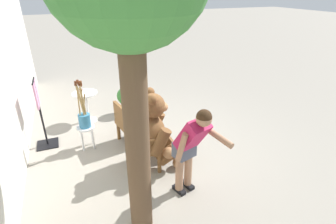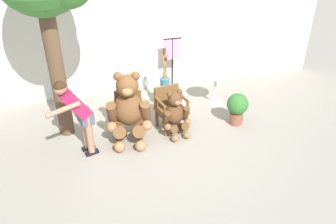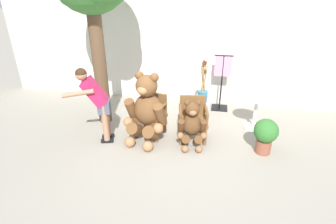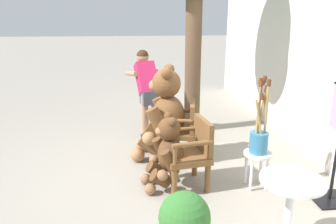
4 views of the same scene
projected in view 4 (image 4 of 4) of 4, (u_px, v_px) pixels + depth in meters
The scene contains 11 objects.
ground_plane at pixel (155, 171), 4.54m from camera, with size 60.00×60.00×0.00m, color gray.
back_wall at pixel (333, 68), 4.36m from camera, with size 10.00×0.16×2.80m, color silver.
wooden_chair_left at pixel (181, 128), 4.85m from camera, with size 0.65×0.62×0.86m.
wooden_chair_right at pixel (190, 151), 4.04m from camera, with size 0.64×0.61×0.86m.
teddy_bear_large at pixel (164, 114), 4.79m from camera, with size 0.87×0.86×1.40m.
teddy_bear_small at pixel (167, 153), 4.00m from camera, with size 0.58×0.57×0.94m.
person_visitor at pixel (147, 87), 5.57m from camera, with size 0.76×0.63×1.50m.
white_stool at pixel (257, 160), 4.03m from camera, with size 0.34×0.34×0.46m.
brush_bucket at pixel (259, 136), 3.94m from camera, with size 0.22×0.22×0.95m.
round_side_table at pixel (289, 207), 2.90m from camera, with size 0.56×0.56×0.72m.
potted_plant at pixel (184, 224), 2.74m from camera, with size 0.44×0.44×0.68m.
Camera 4 is at (4.11, -0.22, 2.08)m, focal length 35.00 mm.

